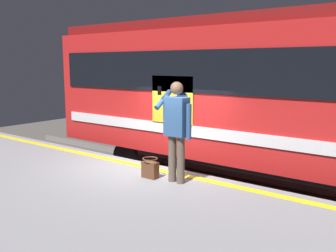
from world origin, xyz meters
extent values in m
plane|color=#4C4742|center=(0.00, 0.00, 0.00)|extent=(25.12, 25.12, 0.00)
cube|color=gray|center=(0.00, 2.58, 0.49)|extent=(12.82, 5.16, 0.97)
cube|color=yellow|center=(0.00, 0.30, 0.98)|extent=(12.57, 0.16, 0.01)
cube|color=slate|center=(0.00, -1.65, 0.08)|extent=(16.67, 0.08, 0.16)
cube|color=slate|center=(0.00, -3.09, 0.08)|extent=(16.67, 0.08, 0.16)
cube|color=red|center=(-1.80, -2.37, 2.37)|extent=(11.68, 3.08, 2.84)
cube|color=maroon|center=(-1.80, -2.37, 3.91)|extent=(11.45, 2.83, 0.24)
cube|color=black|center=(-1.80, -0.82, 2.87)|extent=(11.10, 0.03, 0.90)
cube|color=silver|center=(-1.80, -0.82, 1.59)|extent=(11.10, 0.03, 0.24)
cube|color=gold|center=(0.25, -0.81, 2.23)|extent=(1.12, 0.02, 1.08)
cylinder|color=black|center=(2.00, -1.14, 0.58)|extent=(0.84, 0.12, 0.84)
cylinder|color=black|center=(2.00, -3.60, 0.58)|extent=(0.84, 0.12, 0.84)
cylinder|color=brown|center=(-1.07, 0.70, 1.39)|extent=(0.14, 0.14, 0.83)
cylinder|color=brown|center=(-0.89, 0.70, 1.39)|extent=(0.14, 0.14, 0.83)
cube|color=#2D517F|center=(-0.98, 0.70, 2.14)|extent=(0.40, 0.24, 0.67)
sphere|color=#2D517F|center=(-0.98, 0.54, 2.45)|extent=(0.20, 0.20, 0.20)
sphere|color=#997051|center=(-0.98, 0.70, 2.62)|extent=(0.22, 0.22, 0.22)
cylinder|color=#2D517F|center=(-1.23, 0.70, 2.07)|extent=(0.09, 0.09, 0.60)
cylinder|color=#2D517F|center=(-0.75, 0.78, 2.42)|extent=(0.09, 0.42, 0.33)
cube|color=black|center=(-0.75, 0.88, 2.58)|extent=(0.07, 0.02, 0.15)
cube|color=#59331E|center=(-0.45, 0.78, 1.12)|extent=(0.30, 0.15, 0.30)
torus|color=#59331E|center=(-0.45, 0.78, 1.33)|extent=(0.28, 0.28, 0.02)
camera|label=1|loc=(-4.70, 5.84, 3.03)|focal=40.13mm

